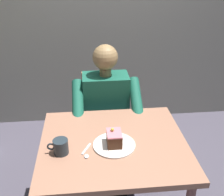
{
  "coord_description": "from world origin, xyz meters",
  "views": [
    {
      "loc": [
        0.15,
        1.38,
        1.76
      ],
      "look_at": [
        -0.0,
        -0.1,
        1.0
      ],
      "focal_mm": 44.37,
      "sensor_mm": 36.0,
      "label": 1
    }
  ],
  "objects_px": {
    "cake_slice": "(115,138)",
    "chair": "(105,119)",
    "dining_table": "(113,154)",
    "dessert_spoon": "(86,153)",
    "seated_person": "(107,117)",
    "coffee_cup": "(60,146)"
  },
  "relations": [
    {
      "from": "cake_slice",
      "to": "dessert_spoon",
      "type": "relative_size",
      "value": 0.83
    },
    {
      "from": "coffee_cup",
      "to": "seated_person",
      "type": "bearing_deg",
      "value": -117.56
    },
    {
      "from": "coffee_cup",
      "to": "dining_table",
      "type": "bearing_deg",
      "value": -165.84
    },
    {
      "from": "cake_slice",
      "to": "coffee_cup",
      "type": "relative_size",
      "value": 0.94
    },
    {
      "from": "chair",
      "to": "coffee_cup",
      "type": "height_order",
      "value": "chair"
    },
    {
      "from": "dining_table",
      "to": "chair",
      "type": "height_order",
      "value": "chair"
    },
    {
      "from": "cake_slice",
      "to": "chair",
      "type": "bearing_deg",
      "value": -89.74
    },
    {
      "from": "chair",
      "to": "cake_slice",
      "type": "xyz_separation_m",
      "value": [
        -0.0,
        0.74,
        0.31
      ]
    },
    {
      "from": "coffee_cup",
      "to": "cake_slice",
      "type": "bearing_deg",
      "value": -173.04
    },
    {
      "from": "dining_table",
      "to": "dessert_spoon",
      "type": "bearing_deg",
      "value": 30.44
    },
    {
      "from": "seated_person",
      "to": "dessert_spoon",
      "type": "distance_m",
      "value": 0.66
    },
    {
      "from": "dining_table",
      "to": "dessert_spoon",
      "type": "height_order",
      "value": "dessert_spoon"
    },
    {
      "from": "chair",
      "to": "seated_person",
      "type": "xyz_separation_m",
      "value": [
        0.0,
        0.18,
        0.13
      ]
    },
    {
      "from": "dessert_spoon",
      "to": "dining_table",
      "type": "bearing_deg",
      "value": -149.56
    },
    {
      "from": "dining_table",
      "to": "cake_slice",
      "type": "relative_size",
      "value": 7.75
    },
    {
      "from": "coffee_cup",
      "to": "chair",
      "type": "bearing_deg",
      "value": -111.97
    },
    {
      "from": "cake_slice",
      "to": "dessert_spoon",
      "type": "bearing_deg",
      "value": 18.72
    },
    {
      "from": "dining_table",
      "to": "coffee_cup",
      "type": "distance_m",
      "value": 0.35
    },
    {
      "from": "dining_table",
      "to": "chair",
      "type": "distance_m",
      "value": 0.72
    },
    {
      "from": "seated_person",
      "to": "coffee_cup",
      "type": "bearing_deg",
      "value": 62.44
    },
    {
      "from": "cake_slice",
      "to": "dessert_spoon",
      "type": "xyz_separation_m",
      "value": [
        0.17,
        0.06,
        -0.05
      ]
    },
    {
      "from": "dining_table",
      "to": "chair",
      "type": "relative_size",
      "value": 1.01
    }
  ]
}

